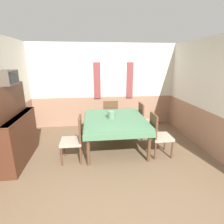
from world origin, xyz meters
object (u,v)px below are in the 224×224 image
Objects in this scene: chair_right_near at (158,134)px; chair_head_window at (110,115)px; sideboard at (14,130)px; tv at (6,78)px; chair_left_near at (75,138)px; chair_right_far at (145,120)px; dining_table at (115,122)px; vase at (112,115)px.

chair_right_near is 1.75m from chair_head_window.
sideboard reaches higher than chair_head_window.
tv is (-3.01, 0.08, 1.25)m from chair_right_near.
chair_right_near and chair_left_near have the same top height.
chair_right_far is at bearing -61.91° from chair_left_near.
chair_left_near is at bearing -4.02° from tv.
chair_right_near is at bearing -28.09° from dining_table.
chair_right_near is at bearing 0.00° from chair_right_far.
dining_table is at bearing 10.84° from tv.
dining_table is 2.18m from sideboard.
tv is at bearing 85.98° from chair_left_near.
dining_table is 1.68× the size of chair_right_near.
chair_right_far is at bearing 16.44° from tv.
vase is (-0.08, -1.03, 0.33)m from chair_head_window.
chair_left_near is (-1.82, 0.00, 0.00)m from chair_right_near.
chair_right_near is 1.00× the size of chair_left_near.
tv is (-2.10, -1.41, 1.25)m from chair_head_window.
chair_right_far is (0.00, 0.97, 0.00)m from chair_right_near.
dining_table is 1.02m from chair_head_window.
chair_head_window is 1.08m from vase.
chair_right_near is 1.14m from vase.
dining_table is at bearing -61.91° from chair_right_far.
chair_right_near is 2.17× the size of tv.
chair_right_far is 1.16m from vase.
chair_left_near and chair_head_window have the same top height.
chair_left_near is at bearing -5.27° from sideboard.
sideboard is at bearing 145.36° from tv.
tv reaches higher than chair_head_window.
chair_left_near reaches higher than vase.
tv is at bearing -169.16° from dining_table.
chair_head_window and chair_right_far have the same top height.
tv is at bearing -34.64° from sideboard.
tv is 2.25m from vase.
sideboard is (-2.15, -0.37, 0.04)m from dining_table.
tv is (0.04, -0.03, 1.07)m from sideboard.
sideboard is 3.61× the size of tv.
vase is at bearing -115.06° from chair_right_near.
chair_right_far is (0.91, -0.52, 0.00)m from chair_head_window.
chair_right_near is (0.91, -0.49, -0.14)m from dining_table.
chair_left_near is 1.25m from sideboard.
tv reaches higher than chair_left_near.
sideboard is 1.07m from tv.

